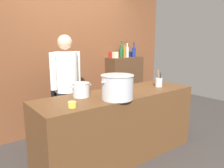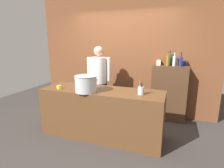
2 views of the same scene
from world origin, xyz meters
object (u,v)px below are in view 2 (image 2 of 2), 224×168
at_px(chef, 99,77).
at_px(butter_jar, 59,87).
at_px(utensil_crock, 141,90).
at_px(wine_bottle_clear, 174,61).
at_px(wine_bottle_cobalt, 181,61).
at_px(spice_tin_navy, 185,63).
at_px(spice_tin_red, 159,62).
at_px(wine_glass_short, 177,60).
at_px(wine_bottle_green, 170,60).
at_px(spice_tin_cream, 159,63).
at_px(stockpot_large, 86,84).
at_px(wine_bottle_amber, 168,61).
at_px(stockpot_small, 82,82).

relative_size(chef, butter_jar, 19.33).
height_order(utensil_crock, butter_jar, utensil_crock).
xyz_separation_m(butter_jar, wine_bottle_clear, (1.97, 1.38, 0.43)).
bearing_deg(chef, wine_bottle_cobalt, -179.60).
bearing_deg(butter_jar, spice_tin_navy, 34.00).
height_order(chef, spice_tin_red, chef).
height_order(utensil_crock, wine_glass_short, wine_glass_short).
bearing_deg(wine_glass_short, wine_bottle_cobalt, -59.26).
bearing_deg(butter_jar, wine_glass_short, 35.94).
bearing_deg(wine_bottle_green, chef, -161.43).
height_order(chef, butter_jar, chef).
relative_size(spice_tin_cream, spice_tin_navy, 1.13).
height_order(stockpot_large, wine_bottle_amber, wine_bottle_amber).
height_order(butter_jar, wine_bottle_cobalt, wine_bottle_cobalt).
bearing_deg(wine_bottle_green, wine_bottle_cobalt, -28.09).
height_order(wine_bottle_amber, wine_bottle_green, wine_bottle_green).
distance_m(utensil_crock, wine_bottle_amber, 1.27).
relative_size(wine_bottle_cobalt, spice_tin_cream, 2.49).
distance_m(stockpot_small, spice_tin_navy, 2.24).
distance_m(wine_bottle_clear, wine_bottle_amber, 0.15).
bearing_deg(stockpot_large, wine_bottle_cobalt, 41.37).
bearing_deg(spice_tin_navy, spice_tin_cream, -167.91).
bearing_deg(spice_tin_red, wine_bottle_cobalt, -17.49).
bearing_deg(wine_bottle_cobalt, spice_tin_cream, 174.24).
height_order(stockpot_small, spice_tin_red, spice_tin_red).
relative_size(stockpot_small, spice_tin_navy, 2.69).
distance_m(wine_bottle_clear, spice_tin_red, 0.35).
height_order(wine_bottle_amber, spice_tin_cream, wine_bottle_amber).
xyz_separation_m(chef, spice_tin_cream, (1.26, 0.42, 0.34)).
bearing_deg(spice_tin_red, chef, -157.33).
bearing_deg(spice_tin_navy, chef, -163.39).
bearing_deg(spice_tin_red, wine_bottle_green, -5.78).
bearing_deg(wine_bottle_cobalt, wine_glass_short, 120.74).
distance_m(utensil_crock, wine_bottle_cobalt, 1.38).
bearing_deg(wine_bottle_clear, wine_bottle_green, 147.02).
bearing_deg(wine_bottle_amber, wine_glass_short, 43.07).
xyz_separation_m(wine_bottle_green, spice_tin_cream, (-0.22, -0.08, -0.06)).
bearing_deg(utensil_crock, stockpot_small, 170.99).
xyz_separation_m(stockpot_small, wine_bottle_clear, (1.68, 1.05, 0.37)).
relative_size(wine_bottle_clear, spice_tin_navy, 2.91).
bearing_deg(wine_glass_short, stockpot_small, -146.65).
bearing_deg(spice_tin_navy, wine_bottle_clear, -155.04).
relative_size(wine_bottle_clear, wine_bottle_amber, 1.02).
distance_m(chef, stockpot_small, 0.62).
xyz_separation_m(chef, wine_bottle_amber, (1.45, 0.36, 0.40)).
xyz_separation_m(utensil_crock, spice_tin_red, (0.14, 1.33, 0.33)).
relative_size(chef, utensil_crock, 6.43).
xyz_separation_m(chef, wine_bottle_green, (1.48, 0.50, 0.40)).
bearing_deg(spice_tin_cream, utensil_crock, -96.81).
height_order(wine_bottle_green, wine_glass_short, wine_bottle_green).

